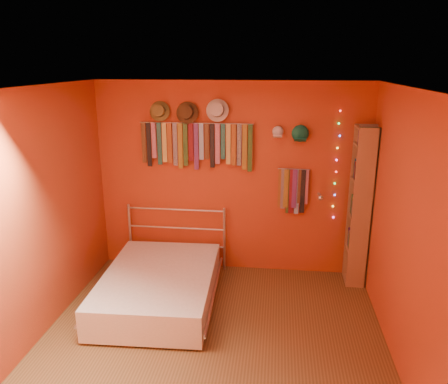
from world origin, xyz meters
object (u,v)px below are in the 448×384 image
at_px(tie_rack, 196,143).
at_px(bookshelf, 363,206).
at_px(bed, 159,286).
at_px(reading_lamp, 320,197).

xyz_separation_m(tie_rack, bookshelf, (2.09, -0.15, -0.71)).
distance_m(bookshelf, bed, 2.64).
bearing_deg(bed, tie_rack, 71.18).
height_order(reading_lamp, bookshelf, bookshelf).
height_order(tie_rack, reading_lamp, tie_rack).
height_order(tie_rack, bookshelf, bookshelf).
bearing_deg(bookshelf, bed, -161.25).
relative_size(tie_rack, bookshelf, 0.72).
distance_m(tie_rack, reading_lamp, 1.69).
bearing_deg(reading_lamp, tie_rack, 174.26).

